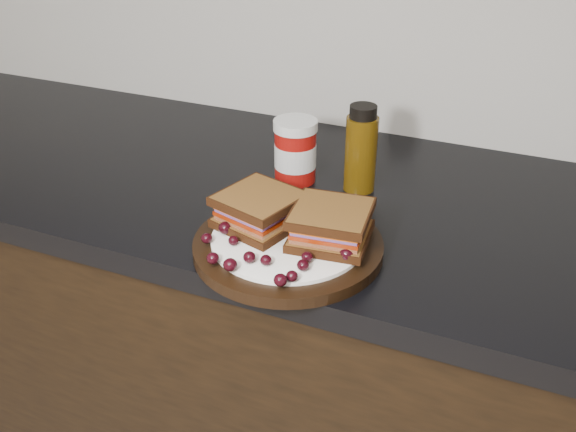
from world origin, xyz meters
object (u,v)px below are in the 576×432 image
at_px(condiment_jar, 295,151).
at_px(oil_bottle, 361,148).
at_px(plate, 288,246).
at_px(sandwich_left, 259,210).

bearing_deg(condiment_jar, oil_bottle, 6.39).
relative_size(plate, oil_bottle, 1.84).
bearing_deg(sandwich_left, oil_bottle, 83.87).
distance_m(condiment_jar, oil_bottle, 0.12).
relative_size(plate, condiment_jar, 2.47).
distance_m(plate, oil_bottle, 0.25).
xyz_separation_m(plate, oil_bottle, (0.03, 0.23, 0.07)).
bearing_deg(condiment_jar, plate, -69.98).
relative_size(condiment_jar, oil_bottle, 0.74).
height_order(condiment_jar, oil_bottle, oil_bottle).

